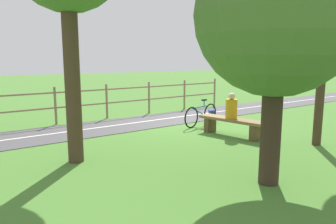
# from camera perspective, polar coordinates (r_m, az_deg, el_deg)

# --- Properties ---
(ground_plane) EXTENTS (80.00, 80.00, 0.00)m
(ground_plane) POSITION_cam_1_polar(r_m,az_deg,el_deg) (10.86, 4.79, -2.06)
(ground_plane) COLOR #477A2D
(paved_path) EXTENTS (2.40, 36.01, 0.02)m
(paved_path) POSITION_cam_1_polar(r_m,az_deg,el_deg) (9.97, -17.89, -3.48)
(paved_path) COLOR #4C494C
(paved_path) RESTS_ON ground_plane
(path_centre_line) EXTENTS (0.28, 32.00, 0.00)m
(path_centre_line) POSITION_cam_1_polar(r_m,az_deg,el_deg) (9.97, -17.89, -3.43)
(path_centre_line) COLOR silver
(path_centre_line) RESTS_ON paved_path
(bench) EXTENTS (2.06, 0.77, 0.51)m
(bench) POSITION_cam_1_polar(r_m,az_deg,el_deg) (9.21, 11.36, -2.02)
(bench) COLOR brown
(bench) RESTS_ON ground_plane
(person_seated) EXTENTS (0.38, 0.38, 0.72)m
(person_seated) POSITION_cam_1_polar(r_m,az_deg,el_deg) (9.15, 11.32, 0.82)
(person_seated) COLOR orange
(person_seated) RESTS_ON bench
(bicycle) EXTENTS (0.39, 1.69, 0.86)m
(bicycle) POSITION_cam_1_polar(r_m,az_deg,el_deg) (10.47, 5.97, -0.50)
(bicycle) COLOR black
(bicycle) RESTS_ON ground_plane
(backpack) EXTENTS (0.35, 0.33, 0.45)m
(backpack) POSITION_cam_1_polar(r_m,az_deg,el_deg) (10.95, 7.81, -0.86)
(backpack) COLOR navy
(backpack) RESTS_ON ground_plane
(fence_roadside) EXTENTS (0.45, 17.01, 1.26)m
(fence_roadside) POSITION_cam_1_polar(r_m,az_deg,el_deg) (10.94, -24.28, 1.18)
(fence_roadside) COLOR #847051
(fence_roadside) RESTS_ON ground_plane
(tree_far_left) EXTENTS (2.72, 2.72, 4.25)m
(tree_far_left) POSITION_cam_1_polar(r_m,az_deg,el_deg) (5.65, 19.00, 16.16)
(tree_far_left) COLOR #38281E
(tree_far_left) RESTS_ON ground_plane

